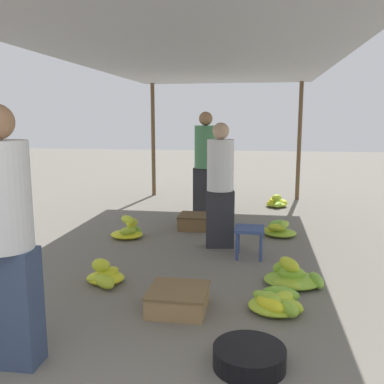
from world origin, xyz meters
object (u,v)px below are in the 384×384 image
(vendor_foreground, at_px, (4,235))
(banana_pile_left_0, at_px, (105,276))
(banana_pile_right_2, at_px, (279,230))
(crate_near, at_px, (178,299))
(banana_pile_right_3, at_px, (277,202))
(crate_mid, at_px, (195,221))
(banana_pile_left_1, at_px, (129,230))
(shopper_walking_far, at_px, (205,162))
(stool, at_px, (249,233))
(shopper_walking_mid, at_px, (220,184))
(banana_pile_right_1, at_px, (293,277))
(basin_black, at_px, (249,357))
(banana_pile_right_0, at_px, (277,303))

(vendor_foreground, height_order, banana_pile_left_0, vendor_foreground)
(banana_pile_right_2, bearing_deg, crate_near, -110.59)
(banana_pile_right_3, bearing_deg, crate_mid, -125.10)
(banana_pile_left_1, relative_size, shopper_walking_far, 0.29)
(banana_pile_right_2, relative_size, banana_pile_right_3, 1.08)
(stool, distance_m, shopper_walking_mid, 0.74)
(crate_mid, bearing_deg, banana_pile_left_0, -103.65)
(banana_pile_right_1, height_order, banana_pile_right_2, banana_pile_right_1)
(banana_pile_left_1, distance_m, banana_pile_right_1, 2.50)
(banana_pile_left_1, xyz_separation_m, crate_mid, (0.82, 0.66, -0.00))
(banana_pile_right_3, distance_m, crate_near, 4.62)
(basin_black, height_order, shopper_walking_far, shopper_walking_far)
(banana_pile_right_1, distance_m, shopper_walking_mid, 1.60)
(vendor_foreground, height_order, banana_pile_right_1, vendor_foreground)
(banana_pile_right_1, bearing_deg, crate_near, -144.32)
(banana_pile_left_1, bearing_deg, vendor_foreground, -87.04)
(banana_pile_left_1, bearing_deg, banana_pile_right_2, 11.48)
(banana_pile_right_3, bearing_deg, shopper_walking_mid, -106.95)
(crate_mid, xyz_separation_m, shopper_walking_mid, (0.44, -0.86, 0.71))
(banana_pile_left_1, height_order, banana_pile_right_0, banana_pile_left_1)
(stool, relative_size, banana_pile_right_2, 0.70)
(banana_pile_right_3, distance_m, shopper_walking_mid, 2.85)
(banana_pile_left_1, distance_m, banana_pile_right_3, 3.19)
(basin_black, bearing_deg, crate_mid, 104.31)
(banana_pile_left_0, height_order, banana_pile_right_0, banana_pile_left_0)
(banana_pile_right_2, xyz_separation_m, banana_pile_right_3, (0.04, 2.02, -0.01))
(crate_near, xyz_separation_m, shopper_walking_mid, (0.17, 1.88, 0.72))
(stool, bearing_deg, banana_pile_right_0, -78.96)
(banana_pile_right_3, height_order, shopper_walking_far, shopper_walking_far)
(banana_pile_left_0, distance_m, crate_near, 0.94)
(stool, height_order, banana_pile_left_0, stool)
(banana_pile_right_1, height_order, banana_pile_right_3, banana_pile_right_1)
(basin_black, xyz_separation_m, shopper_walking_mid, (-0.45, 2.64, 0.74))
(vendor_foreground, distance_m, banana_pile_right_1, 2.69)
(basin_black, relative_size, shopper_walking_far, 0.28)
(banana_pile_right_2, relative_size, shopper_walking_far, 0.30)
(stool, relative_size, basin_black, 0.75)
(basin_black, bearing_deg, banana_pile_right_1, 75.47)
(stool, xyz_separation_m, shopper_walking_mid, (-0.38, 0.37, 0.52))
(banana_pile_left_0, xyz_separation_m, banana_pile_left_1, (-0.26, 1.63, 0.03))
(banana_pile_left_0, bearing_deg, banana_pile_left_1, 99.20)
(banana_pile_right_1, bearing_deg, banana_pile_right_2, 92.25)
(banana_pile_right_0, bearing_deg, banana_pile_right_3, 88.09)
(banana_pile_right_0, bearing_deg, stool, 101.04)
(basin_black, bearing_deg, shopper_walking_far, 101.06)
(banana_pile_right_0, height_order, shopper_walking_mid, shopper_walking_mid)
(banana_pile_right_2, bearing_deg, shopper_walking_far, 135.16)
(shopper_walking_mid, bearing_deg, banana_pile_right_3, 73.05)
(basin_black, height_order, banana_pile_right_1, banana_pile_right_1)
(banana_pile_right_3, distance_m, crate_mid, 2.17)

